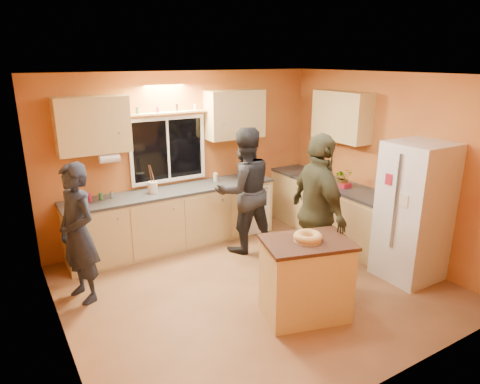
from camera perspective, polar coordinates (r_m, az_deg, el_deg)
ground at (r=5.57m, az=2.01°, el=-12.47°), size 4.50×4.50×0.00m
room_shell at (r=5.37m, az=0.86°, el=4.97°), size 4.54×4.04×2.61m
back_counter at (r=6.74m, az=-5.80°, el=-2.85°), size 4.23×0.62×0.90m
right_counter at (r=6.87m, az=13.47°, el=-2.85°), size 0.62×1.84×0.90m
refrigerator at (r=5.89m, az=22.18°, el=-2.48°), size 0.72×0.70×1.80m
island at (r=4.86m, az=8.75°, el=-11.26°), size 1.08×0.88×0.91m
bundt_pastry at (r=4.64m, az=9.03°, el=-5.92°), size 0.31×0.31×0.09m
person_left at (r=5.31m, az=-20.79°, el=-5.21°), size 0.57×0.70×1.67m
person_center at (r=6.24m, az=0.55°, el=0.18°), size 0.98×0.80×1.85m
person_right at (r=5.32m, az=10.35°, el=-2.69°), size 0.70×1.21×1.95m
mixing_bowl at (r=7.02m, az=1.08°, el=2.29°), size 0.46×0.46×0.09m
utensil_crock at (r=6.32m, az=-11.56°, el=0.59°), size 0.14×0.14×0.17m
potted_plant at (r=6.67m, az=13.58°, el=1.91°), size 0.31×0.29×0.29m
red_box at (r=6.66m, az=13.83°, el=0.86°), size 0.16×0.13×0.07m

